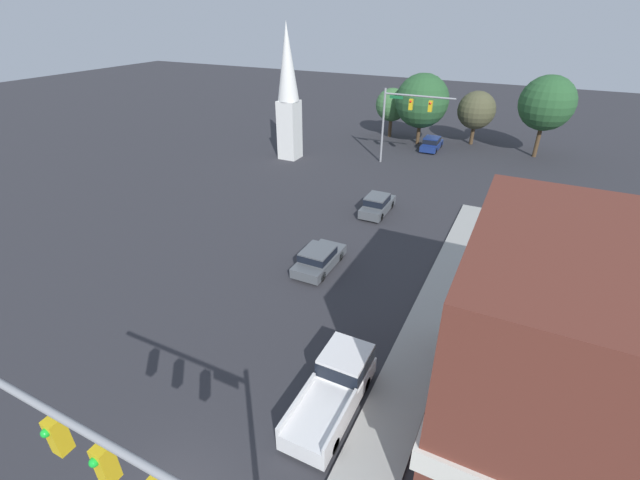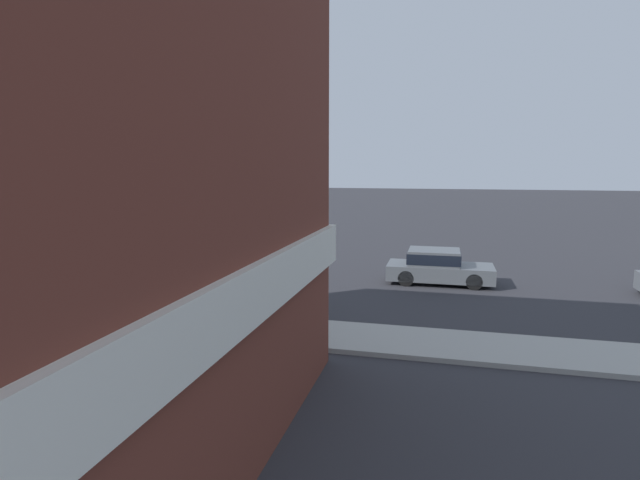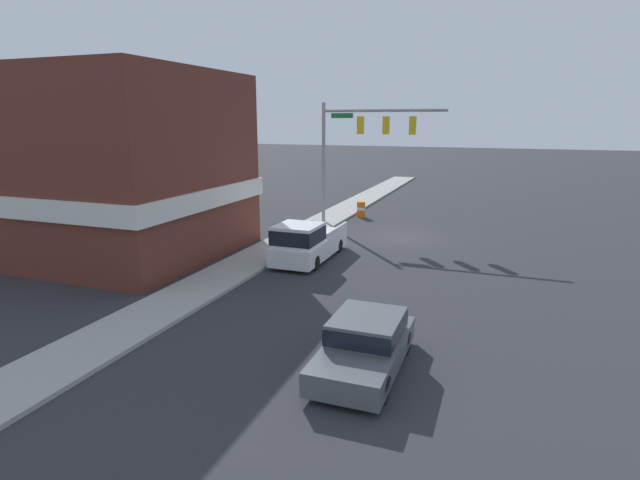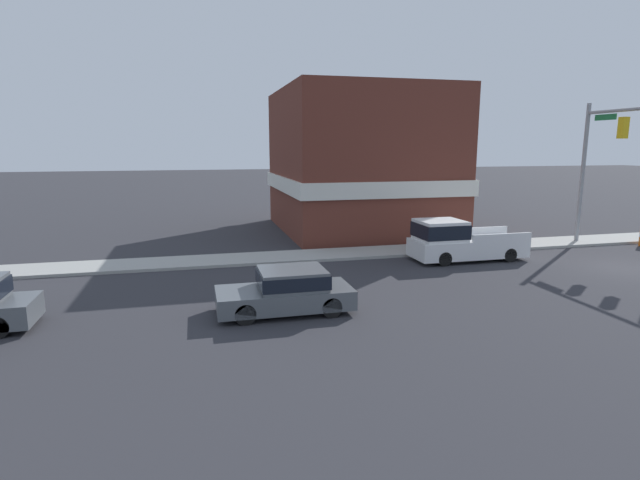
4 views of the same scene
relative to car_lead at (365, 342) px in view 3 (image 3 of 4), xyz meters
The scene contains 7 objects.
ground_plane 15.89m from the car_lead, 82.14° to the right, with size 200.00×200.00×0.00m, color #2D2D33.
sidewalk_curb 17.59m from the car_lead, 63.41° to the right, with size 2.40×60.00×0.14m.
near_signal_assembly 19.33m from the car_lead, 73.73° to the right, with size 7.66×0.49×7.63m.
car_lead is the anchor object (origin of this frame).
pickup_truck_parked 10.69m from the car_lead, 59.31° to the right, with size 2.03×5.44×1.97m.
construction_barrel 21.78m from the car_lead, 73.82° to the right, with size 0.60×0.60×1.08m.
corner_brick_building 17.38m from the car_lead, 26.25° to the right, with size 11.69×10.21×8.84m.
Camera 3 is at (-5.36, 27.80, 6.59)m, focal length 28.00 mm.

